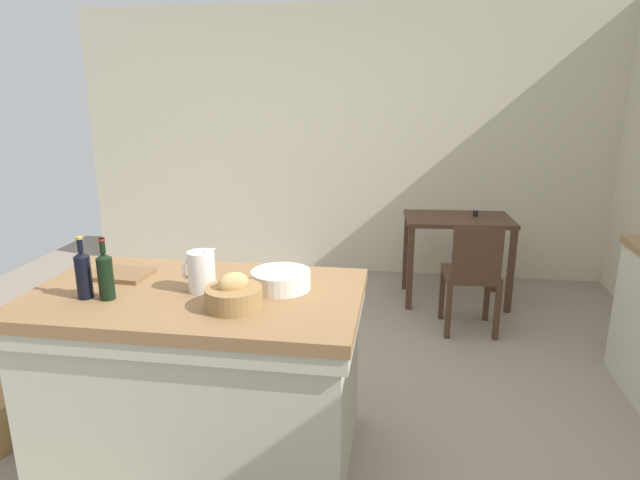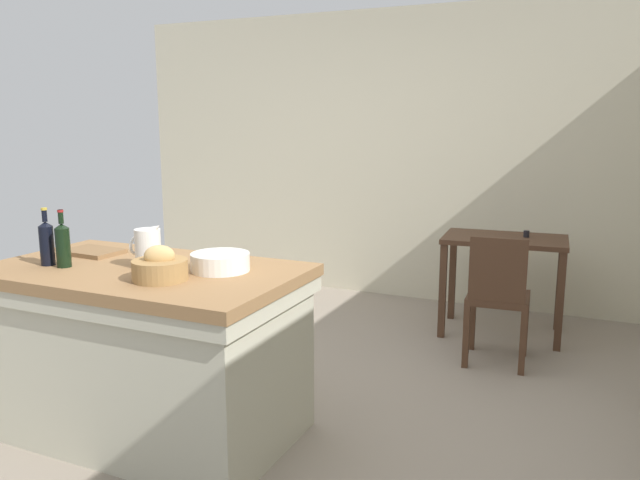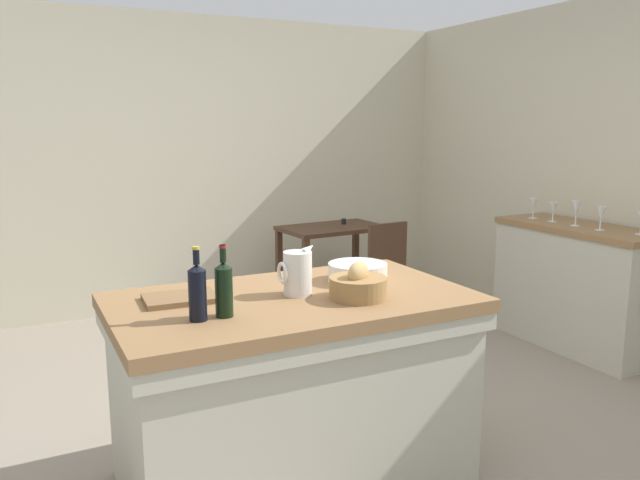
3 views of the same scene
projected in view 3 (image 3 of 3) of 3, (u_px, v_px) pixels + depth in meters
ground_plane at (317, 416)px, 3.59m from camera, size 6.76×6.76×0.00m
wall_back at (189, 164)px, 5.64m from camera, size 5.32×0.12×2.60m
wall_right at (639, 174)px, 4.51m from camera, size 0.12×5.20×2.60m
island_table at (293, 382)px, 2.89m from camera, size 1.61×0.93×0.89m
side_cabinet at (577, 286)px, 4.67m from camera, size 0.52×1.28×0.92m
writing_desk at (333, 240)px, 5.58m from camera, size 0.94×0.62×0.81m
wooden_chair at (378, 271)px, 5.05m from camera, size 0.43×0.43×0.89m
pitcher at (297, 273)px, 2.82m from camera, size 0.17×0.13×0.24m
wash_bowl at (358, 272)px, 3.08m from camera, size 0.29×0.29×0.09m
bread_basket at (358, 286)px, 2.77m from camera, size 0.26×0.26×0.17m
cutting_board at (180, 298)px, 2.74m from camera, size 0.32×0.24×0.02m
wine_bottle_dark at (224, 288)px, 2.50m from camera, size 0.07×0.07×0.29m
wine_bottle_amber at (197, 291)px, 2.45m from camera, size 0.07×0.07×0.30m
wine_glass_left at (601, 214)px, 4.36m from camera, size 0.07×0.07×0.17m
wine_glass_middle at (576, 209)px, 4.54m from camera, size 0.07×0.07×0.18m
wine_glass_right at (553, 208)px, 4.75m from camera, size 0.07×0.07×0.15m
wine_glass_far_right at (534, 205)px, 4.91m from camera, size 0.07×0.07×0.16m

